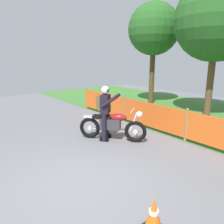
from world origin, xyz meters
TOP-DOWN VIEW (x-y plane):
  - ground at (0.00, 0.00)m, footprint 24.00×24.00m
  - barrier_fence at (0.00, 3.58)m, footprint 11.41×0.08m
  - tree_leftmost at (-4.55, 7.14)m, footprint 2.68×2.68m
  - tree_near_left at (-1.16, 6.98)m, footprint 3.35×3.35m
  - motorcycle_lead at (-1.51, 1.94)m, footprint 1.77×1.37m
  - rider_lead at (-1.69, 1.80)m, footprint 0.78×0.73m
  - traffic_cone at (1.74, 0.13)m, footprint 0.32×0.32m

SIDE VIEW (x-z plane):
  - ground at x=0.00m, z-range -0.02..0.00m
  - traffic_cone at x=1.74m, z-range -0.01..0.52m
  - motorcycle_lead at x=-1.51m, z-range -0.02..0.99m
  - barrier_fence at x=0.00m, z-range 0.02..1.07m
  - rider_lead at x=-1.69m, z-range 0.11..1.80m
  - tree_leftmost at x=-4.55m, z-range 1.27..6.54m
  - tree_near_left at x=-1.16m, z-range 1.14..6.80m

